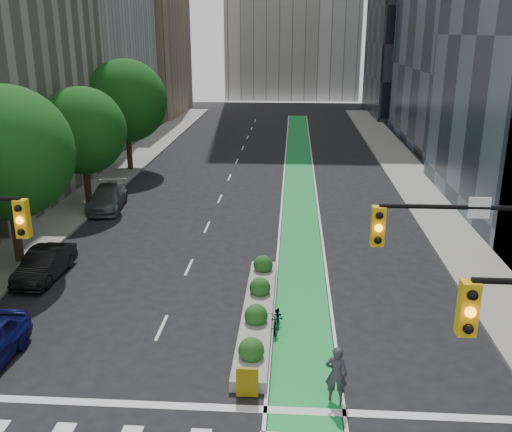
# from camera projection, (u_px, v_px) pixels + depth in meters

# --- Properties ---
(sidewalk_left) EXTENTS (3.60, 90.00, 0.15)m
(sidewalk_left) POSITION_uv_depth(u_px,v_px,m) (93.00, 192.00, 40.82)
(sidewalk_left) COLOR gray
(sidewalk_left) RESTS_ON ground
(sidewalk_right) EXTENTS (3.60, 90.00, 0.15)m
(sidewalk_right) POSITION_uv_depth(u_px,v_px,m) (427.00, 198.00, 39.34)
(sidewalk_right) COLOR gray
(sidewalk_right) RESTS_ON ground
(bike_lane_paint) EXTENTS (2.20, 70.00, 0.01)m
(bike_lane_paint) POSITION_uv_depth(u_px,v_px,m) (299.00, 179.00, 44.66)
(bike_lane_paint) COLOR green
(bike_lane_paint) RESTS_ON ground
(building_tan_far) EXTENTS (14.00, 16.00, 26.00)m
(building_tan_far) POSITION_uv_depth(u_px,v_px,m) (128.00, 16.00, 76.25)
(building_tan_far) COLOR tan
(building_tan_far) RESTS_ON ground
(building_dark_end) EXTENTS (14.00, 18.00, 28.00)m
(building_dark_end) POSITION_uv_depth(u_px,v_px,m) (429.00, 7.00, 75.33)
(building_dark_end) COLOR black
(building_dark_end) RESTS_ON ground
(tree_mid) EXTENTS (6.40, 6.40, 8.78)m
(tree_mid) POSITION_uv_depth(u_px,v_px,m) (5.00, 153.00, 26.73)
(tree_mid) COLOR black
(tree_mid) RESTS_ON ground
(tree_midfar) EXTENTS (5.60, 5.60, 7.76)m
(tree_midfar) POSITION_uv_depth(u_px,v_px,m) (82.00, 131.00, 36.42)
(tree_midfar) COLOR black
(tree_midfar) RESTS_ON ground
(tree_far) EXTENTS (6.60, 6.60, 9.00)m
(tree_far) POSITION_uv_depth(u_px,v_px,m) (126.00, 101.00, 45.68)
(tree_far) COLOR black
(tree_far) RESTS_ON ground
(median_planter) EXTENTS (1.20, 10.26, 1.10)m
(median_planter) POSITION_uv_depth(u_px,v_px,m) (258.00, 310.00, 22.86)
(median_planter) COLOR gray
(median_planter) RESTS_ON ground
(bicycle) EXTENTS (0.69, 1.74, 0.90)m
(bicycle) POSITION_uv_depth(u_px,v_px,m) (277.00, 318.00, 22.02)
(bicycle) COLOR gray
(bicycle) RESTS_ON ground
(cyclist) EXTENTS (0.75, 0.56, 1.89)m
(cyclist) POSITION_uv_depth(u_px,v_px,m) (336.00, 374.00, 17.57)
(cyclist) COLOR #36333D
(cyclist) RESTS_ON ground
(parked_car_left_mid) EXTENTS (1.58, 4.27, 1.39)m
(parked_car_left_mid) POSITION_uv_depth(u_px,v_px,m) (45.00, 264.00, 26.51)
(parked_car_left_mid) COLOR black
(parked_car_left_mid) RESTS_ON ground
(parked_car_left_far) EXTENTS (2.65, 5.30, 1.48)m
(parked_car_left_far) POSITION_uv_depth(u_px,v_px,m) (107.00, 198.00, 36.93)
(parked_car_left_far) COLOR slate
(parked_car_left_far) RESTS_ON ground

